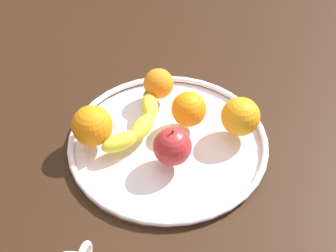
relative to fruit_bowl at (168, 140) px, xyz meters
The scene contains 8 objects.
ground_plane 2.92cm from the fruit_bowl, ahead, with size 168.03×168.03×4.00cm, color black.
fruit_bowl is the anchor object (origin of this frame).
banana 6.59cm from the fruit_bowl, 81.01° to the left, with size 18.81×9.53×3.29cm.
apple 7.12cm from the fruit_bowl, 159.91° to the right, with size 6.95×6.95×7.75cm.
orange_front_right 14.49cm from the fruit_bowl, 70.35° to the right, with size 7.42×7.42×7.42cm, color orange.
orange_front_left 14.71cm from the fruit_bowl, 105.29° to the left, with size 7.63×7.63×7.63cm, color orange.
orange_center 13.03cm from the fruit_bowl, 21.19° to the left, with size 6.30×6.30×6.30cm, color orange.
orange_back_right 7.21cm from the fruit_bowl, 31.91° to the right, with size 6.87×6.87×6.87cm, color orange.
Camera 1 is at (-54.07, -11.66, 60.19)cm, focal length 45.02 mm.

